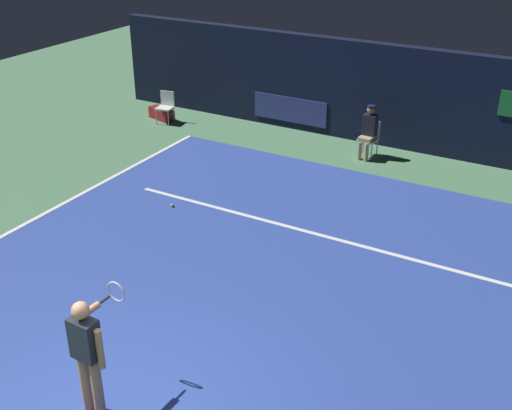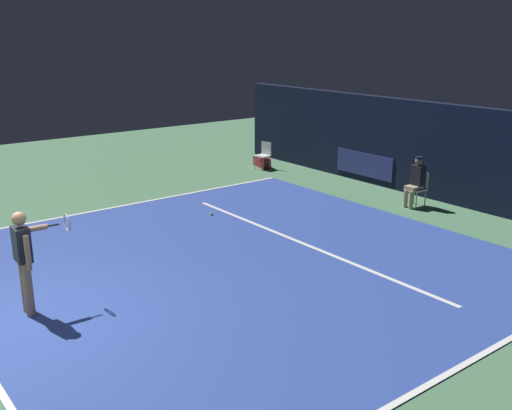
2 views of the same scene
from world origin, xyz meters
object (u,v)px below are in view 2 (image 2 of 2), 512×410
line_judge_on_chair (416,181)px  equipment_bag (262,162)px  courtside_chair_near (264,154)px  tennis_player (25,256)px  tennis_ball (212,214)px

line_judge_on_chair → equipment_bag: size_ratio=1.57×
courtside_chair_near → line_judge_on_chair: bearing=3.4°
tennis_player → tennis_ball: 5.96m
equipment_bag → tennis_player: bearing=-41.1°
equipment_bag → courtside_chair_near: bearing=-10.6°
courtside_chair_near → tennis_player: bearing=-57.9°
tennis_player → line_judge_on_chair: (-0.08, 9.92, -0.30)m
tennis_player → line_judge_on_chair: 9.93m
tennis_ball → equipment_bag: equipment_bag is taller
tennis_ball → courtside_chair_near: bearing=127.9°
tennis_ball → equipment_bag: (-3.63, 4.45, 0.11)m
courtside_chair_near → tennis_ball: (3.35, -4.31, -0.46)m
courtside_chair_near → tennis_ball: size_ratio=12.94×
courtside_chair_near → tennis_ball: bearing=-52.1°
line_judge_on_chair → courtside_chair_near: 5.93m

